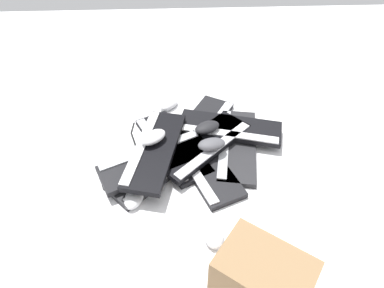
{
  "coord_description": "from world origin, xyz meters",
  "views": [
    {
      "loc": [
        -0.95,
        0.02,
        1.0
      ],
      "look_at": [
        0.07,
        -0.03,
        0.04
      ],
      "focal_mm": 32.0,
      "sensor_mm": 36.0,
      "label": 1
    }
  ],
  "objects_px": {
    "keyboard_8": "(204,145)",
    "mouse_0": "(213,234)",
    "keyboard_5": "(229,128)",
    "keyboard_6": "(156,161)",
    "keyboard_2": "(160,167)",
    "mouse_3": "(169,104)",
    "cardboard_box": "(261,283)",
    "mouse_6": "(134,197)",
    "mouse_1": "(207,127)",
    "keyboard_0": "(200,127)",
    "keyboard_4": "(237,145)",
    "mouse_2": "(153,137)",
    "mouse_5": "(212,144)",
    "mouse_4": "(167,129)",
    "keyboard_1": "(172,146)",
    "keyboard_7": "(155,149)",
    "keyboard_3": "(202,163)"
  },
  "relations": [
    {
      "from": "keyboard_8",
      "to": "mouse_6",
      "type": "height_order",
      "value": "keyboard_8"
    },
    {
      "from": "keyboard_2",
      "to": "mouse_2",
      "type": "relative_size",
      "value": 3.84
    },
    {
      "from": "keyboard_5",
      "to": "mouse_5",
      "type": "distance_m",
      "value": 0.17
    },
    {
      "from": "keyboard_6",
      "to": "mouse_3",
      "type": "bearing_deg",
      "value": -7.03
    },
    {
      "from": "mouse_4",
      "to": "keyboard_8",
      "type": "bearing_deg",
      "value": 38.45
    },
    {
      "from": "cardboard_box",
      "to": "keyboard_8",
      "type": "bearing_deg",
      "value": 9.84
    },
    {
      "from": "keyboard_2",
      "to": "mouse_0",
      "type": "xyz_separation_m",
      "value": [
        -0.32,
        -0.18,
        0.01
      ]
    },
    {
      "from": "mouse_2",
      "to": "mouse_5",
      "type": "bearing_deg",
      "value": 134.84
    },
    {
      "from": "mouse_5",
      "to": "mouse_4",
      "type": "bearing_deg",
      "value": 131.31
    },
    {
      "from": "mouse_4",
      "to": "mouse_6",
      "type": "bearing_deg",
      "value": -36.85
    },
    {
      "from": "mouse_6",
      "to": "keyboard_2",
      "type": "bearing_deg",
      "value": 166.28
    },
    {
      "from": "keyboard_4",
      "to": "keyboard_5",
      "type": "distance_m",
      "value": 0.09
    },
    {
      "from": "keyboard_2",
      "to": "mouse_5",
      "type": "bearing_deg",
      "value": -76.7
    },
    {
      "from": "keyboard_1",
      "to": "keyboard_5",
      "type": "bearing_deg",
      "value": -74.68
    },
    {
      "from": "mouse_6",
      "to": "cardboard_box",
      "type": "distance_m",
      "value": 0.54
    },
    {
      "from": "keyboard_2",
      "to": "keyboard_6",
      "type": "xyz_separation_m",
      "value": [
        0.0,
        0.02,
        0.03
      ]
    },
    {
      "from": "keyboard_5",
      "to": "keyboard_6",
      "type": "bearing_deg",
      "value": 120.1
    },
    {
      "from": "mouse_0",
      "to": "mouse_3",
      "type": "distance_m",
      "value": 0.74
    },
    {
      "from": "mouse_1",
      "to": "mouse_4",
      "type": "xyz_separation_m",
      "value": [
        0.03,
        0.17,
        -0.03
      ]
    },
    {
      "from": "keyboard_8",
      "to": "mouse_5",
      "type": "relative_size",
      "value": 3.83
    },
    {
      "from": "keyboard_1",
      "to": "keyboard_4",
      "type": "bearing_deg",
      "value": -91.63
    },
    {
      "from": "keyboard_8",
      "to": "keyboard_6",
      "type": "bearing_deg",
      "value": 112.31
    },
    {
      "from": "keyboard_1",
      "to": "mouse_4",
      "type": "xyz_separation_m",
      "value": [
        0.07,
        0.02,
        0.04
      ]
    },
    {
      "from": "keyboard_6",
      "to": "mouse_3",
      "type": "height_order",
      "value": "keyboard_6"
    },
    {
      "from": "keyboard_3",
      "to": "mouse_4",
      "type": "relative_size",
      "value": 4.22
    },
    {
      "from": "keyboard_2",
      "to": "cardboard_box",
      "type": "relative_size",
      "value": 1.79
    },
    {
      "from": "mouse_2",
      "to": "mouse_6",
      "type": "xyz_separation_m",
      "value": [
        -0.22,
        0.07,
        -0.09
      ]
    },
    {
      "from": "keyboard_1",
      "to": "keyboard_2",
      "type": "xyz_separation_m",
      "value": [
        -0.12,
        0.05,
        0.0
      ]
    },
    {
      "from": "keyboard_8",
      "to": "keyboard_3",
      "type": "bearing_deg",
      "value": 169.54
    },
    {
      "from": "keyboard_1",
      "to": "keyboard_8",
      "type": "relative_size",
      "value": 1.09
    },
    {
      "from": "keyboard_7",
      "to": "keyboard_8",
      "type": "height_order",
      "value": "keyboard_7"
    },
    {
      "from": "mouse_3",
      "to": "mouse_4",
      "type": "relative_size",
      "value": 1.0
    },
    {
      "from": "keyboard_2",
      "to": "cardboard_box",
      "type": "distance_m",
      "value": 0.61
    },
    {
      "from": "mouse_6",
      "to": "mouse_2",
      "type": "bearing_deg",
      "value": 179.56
    },
    {
      "from": "keyboard_5",
      "to": "cardboard_box",
      "type": "bearing_deg",
      "value": 179.18
    },
    {
      "from": "mouse_0",
      "to": "mouse_5",
      "type": "relative_size",
      "value": 1.0
    },
    {
      "from": "keyboard_1",
      "to": "keyboard_4",
      "type": "xyz_separation_m",
      "value": [
        -0.01,
        -0.27,
        0.0
      ]
    },
    {
      "from": "mouse_2",
      "to": "cardboard_box",
      "type": "relative_size",
      "value": 0.47
    },
    {
      "from": "keyboard_8",
      "to": "mouse_0",
      "type": "bearing_deg",
      "value": 179.97
    },
    {
      "from": "mouse_3",
      "to": "mouse_0",
      "type": "bearing_deg",
      "value": -129.45
    },
    {
      "from": "keyboard_0",
      "to": "mouse_6",
      "type": "distance_m",
      "value": 0.47
    },
    {
      "from": "keyboard_5",
      "to": "mouse_1",
      "type": "distance_m",
      "value": 0.11
    },
    {
      "from": "keyboard_5",
      "to": "keyboard_6",
      "type": "xyz_separation_m",
      "value": [
        -0.18,
        0.31,
        0.0
      ]
    },
    {
      "from": "mouse_2",
      "to": "keyboard_0",
      "type": "bearing_deg",
      "value": 179.66
    },
    {
      "from": "mouse_6",
      "to": "mouse_1",
      "type": "bearing_deg",
      "value": 153.34
    },
    {
      "from": "mouse_4",
      "to": "cardboard_box",
      "type": "bearing_deg",
      "value": 2.19
    },
    {
      "from": "keyboard_5",
      "to": "mouse_6",
      "type": "height_order",
      "value": "keyboard_5"
    },
    {
      "from": "keyboard_2",
      "to": "mouse_2",
      "type": "height_order",
      "value": "mouse_2"
    },
    {
      "from": "keyboard_0",
      "to": "keyboard_8",
      "type": "xyz_separation_m",
      "value": [
        -0.15,
        -0.01,
        0.03
      ]
    },
    {
      "from": "keyboard_7",
      "to": "mouse_2",
      "type": "distance_m",
      "value": 0.05
    }
  ]
}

